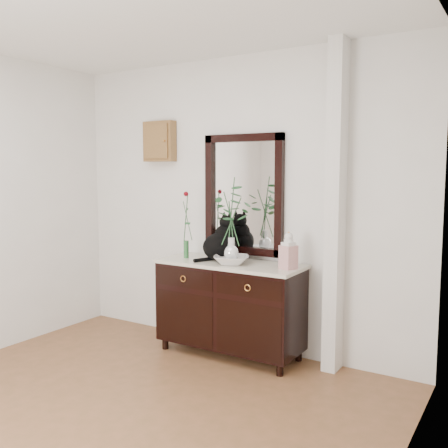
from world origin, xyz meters
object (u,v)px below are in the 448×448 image
Objects in this scene: sideboard at (230,303)px; lotus_bowl at (231,260)px; cat at (220,237)px; ginger_jar at (288,250)px.

lotus_bowl reaches higher than sideboard.
sideboard is 3.22× the size of cat.
sideboard is at bearing 128.08° from lotus_bowl.
lotus_bowl is (0.20, -0.13, -0.17)m from cat.
cat is 1.32× the size of ginger_jar.
lotus_bowl is at bearing -11.35° from cat.
ginger_jar is (0.57, -0.01, 0.53)m from sideboard.
cat is at bearing 147.20° from lotus_bowl.
ginger_jar reaches higher than sideboard.
cat is 0.29m from lotus_bowl.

